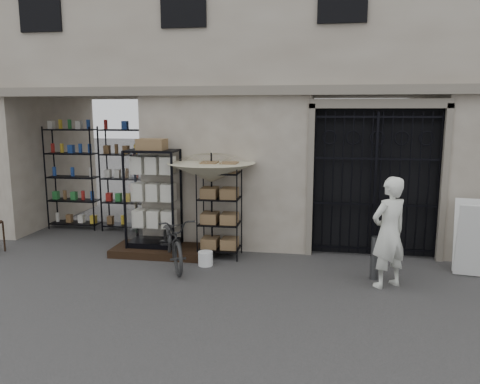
% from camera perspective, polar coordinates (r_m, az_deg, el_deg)
% --- Properties ---
extents(ground, '(80.00, 80.00, 0.00)m').
position_cam_1_polar(ground, '(7.75, 4.25, -11.82)').
color(ground, black).
rests_on(ground, ground).
extents(main_building, '(14.00, 4.00, 9.00)m').
position_cam_1_polar(main_building, '(11.32, 6.47, 18.11)').
color(main_building, '#AFA594').
rests_on(main_building, ground).
extents(shop_recess, '(3.00, 1.70, 3.00)m').
position_cam_1_polar(shop_recess, '(11.30, -17.66, 2.46)').
color(shop_recess, black).
rests_on(shop_recess, ground).
extents(shop_shelving, '(2.70, 0.50, 2.50)m').
position_cam_1_polar(shop_shelving, '(11.80, -16.72, 1.58)').
color(shop_shelving, black).
rests_on(shop_shelving, ground).
extents(iron_gate, '(2.50, 0.21, 3.00)m').
position_cam_1_polar(iron_gate, '(9.63, 16.04, 1.33)').
color(iron_gate, black).
rests_on(iron_gate, ground).
extents(step_platform, '(2.00, 0.90, 0.15)m').
position_cam_1_polar(step_platform, '(9.65, -9.34, -7.07)').
color(step_platform, black).
rests_on(step_platform, ground).
extents(display_cabinet, '(1.12, 0.88, 2.12)m').
position_cam_1_polar(display_cabinet, '(9.57, -10.51, -1.36)').
color(display_cabinet, black).
rests_on(display_cabinet, step_platform).
extents(wire_rack, '(0.91, 0.76, 1.79)m').
position_cam_1_polar(wire_rack, '(9.20, -2.50, -2.62)').
color(wire_rack, black).
rests_on(wire_rack, ground).
extents(market_umbrella, '(1.54, 1.57, 2.47)m').
position_cam_1_polar(market_umbrella, '(9.17, -3.51, 3.05)').
color(market_umbrella, black).
rests_on(market_umbrella, ground).
extents(white_bucket, '(0.36, 0.36, 0.27)m').
position_cam_1_polar(white_bucket, '(8.87, -4.23, -8.09)').
color(white_bucket, white).
rests_on(white_bucket, ground).
extents(bicycle, '(1.01, 1.15, 1.83)m').
position_cam_1_polar(bicycle, '(8.97, -8.12, -8.84)').
color(bicycle, black).
rests_on(bicycle, ground).
extents(steel_bollard, '(0.17, 0.17, 0.75)m').
position_cam_1_polar(steel_bollard, '(8.40, 16.09, -7.74)').
color(steel_bollard, '#4F5052').
rests_on(steel_bollard, ground).
extents(shopkeeper, '(1.59, 1.89, 0.44)m').
position_cam_1_polar(shopkeeper, '(8.25, 17.36, -10.89)').
color(shopkeeper, white).
rests_on(shopkeeper, ground).
extents(easel_sign, '(0.71, 0.79, 1.30)m').
position_cam_1_polar(easel_sign, '(9.13, 26.64, -5.10)').
color(easel_sign, silver).
rests_on(easel_sign, ground).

